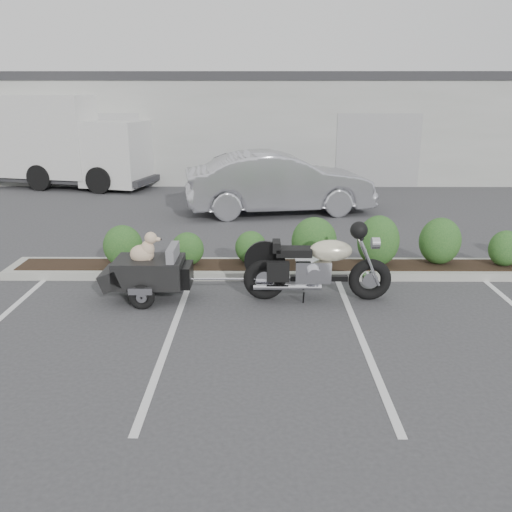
{
  "coord_description": "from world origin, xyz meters",
  "views": [
    {
      "loc": [
        -0.23,
        -7.64,
        3.32
      ],
      "look_at": [
        -0.29,
        0.82,
        0.75
      ],
      "focal_mm": 38.0,
      "sensor_mm": 36.0,
      "label": 1
    }
  ],
  "objects_px": {
    "motorcycle": "(317,267)",
    "delivery_truck": "(59,143)",
    "sedan": "(279,183)",
    "pet_trailer": "(148,271)",
    "dumpster": "(251,177)"
  },
  "relations": [
    {
      "from": "motorcycle",
      "to": "delivery_truck",
      "type": "height_order",
      "value": "delivery_truck"
    },
    {
      "from": "motorcycle",
      "to": "sedan",
      "type": "xyz_separation_m",
      "value": [
        -0.4,
        6.74,
        0.3
      ]
    },
    {
      "from": "pet_trailer",
      "to": "delivery_truck",
      "type": "relative_size",
      "value": 0.26
    },
    {
      "from": "motorcycle",
      "to": "sedan",
      "type": "height_order",
      "value": "sedan"
    },
    {
      "from": "motorcycle",
      "to": "delivery_truck",
      "type": "distance_m",
      "value": 14.06
    },
    {
      "from": "sedan",
      "to": "delivery_truck",
      "type": "height_order",
      "value": "delivery_truck"
    },
    {
      "from": "delivery_truck",
      "to": "motorcycle",
      "type": "bearing_deg",
      "value": -40.21
    },
    {
      "from": "motorcycle",
      "to": "dumpster",
      "type": "relative_size",
      "value": 1.07
    },
    {
      "from": "pet_trailer",
      "to": "dumpster",
      "type": "distance_m",
      "value": 9.2
    },
    {
      "from": "delivery_truck",
      "to": "dumpster",
      "type": "bearing_deg",
      "value": -4.17
    },
    {
      "from": "dumpster",
      "to": "sedan",
      "type": "bearing_deg",
      "value": -57.76
    },
    {
      "from": "motorcycle",
      "to": "dumpster",
      "type": "xyz_separation_m",
      "value": [
        -1.25,
        9.1,
        0.12
      ]
    },
    {
      "from": "sedan",
      "to": "dumpster",
      "type": "relative_size",
      "value": 2.28
    },
    {
      "from": "motorcycle",
      "to": "delivery_truck",
      "type": "bearing_deg",
      "value": 125.98
    },
    {
      "from": "motorcycle",
      "to": "dumpster",
      "type": "distance_m",
      "value": 9.18
    }
  ]
}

